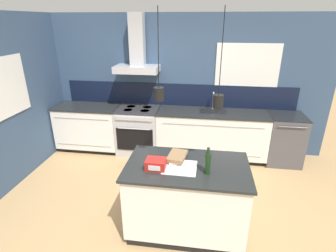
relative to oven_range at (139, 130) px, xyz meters
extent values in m
plane|color=tan|center=(0.73, -1.69, -0.46)|extent=(16.00, 16.00, 0.00)
cube|color=#354C6B|center=(0.73, 0.34, 0.84)|extent=(5.60, 0.06, 2.60)
cube|color=black|center=(0.73, 0.30, 0.67)|extent=(4.42, 0.02, 0.43)
cube|color=white|center=(1.98, 0.30, 1.16)|extent=(1.12, 0.01, 0.96)
cube|color=black|center=(1.98, 0.31, 1.16)|extent=(1.04, 0.01, 0.88)
cube|color=#B5B5BA|center=(0.00, 0.08, 1.18)|extent=(0.80, 0.46, 0.12)
cube|color=#B5B5BA|center=(0.00, 0.17, 1.69)|extent=(0.26, 0.20, 0.90)
cylinder|color=black|center=(0.77, -1.95, 1.75)|extent=(0.01, 0.01, 0.78)
cylinder|color=black|center=(0.77, -1.95, 1.29)|extent=(0.11, 0.11, 0.14)
sphere|color=#F9D18C|center=(0.77, -1.95, 1.29)|extent=(0.06, 0.06, 0.06)
cylinder|color=black|center=(1.39, -1.91, 1.72)|extent=(0.01, 0.01, 0.85)
cylinder|color=black|center=(1.39, -1.91, 1.23)|extent=(0.11, 0.11, 0.14)
sphere|color=#F9D18C|center=(1.39, -1.91, 1.23)|extent=(0.06, 0.06, 0.06)
cube|color=#354C6B|center=(-1.70, -0.99, 0.84)|extent=(0.06, 3.80, 2.60)
cube|color=white|center=(-1.66, -1.14, 1.09)|extent=(0.01, 0.76, 0.88)
cube|color=black|center=(-1.66, -1.14, 1.09)|extent=(0.01, 0.68, 0.80)
cube|color=black|center=(-1.02, 0.03, -0.41)|extent=(1.19, 0.56, 0.09)
cube|color=white|center=(-1.02, 0.00, 0.03)|extent=(1.22, 0.62, 0.79)
cube|color=gray|center=(-1.02, -0.31, 0.30)|extent=(1.08, 0.01, 0.01)
cube|color=gray|center=(-1.02, -0.31, -0.25)|extent=(1.08, 0.01, 0.01)
cube|color=#232626|center=(-1.02, 0.00, 0.44)|extent=(1.25, 0.64, 0.03)
cube|color=black|center=(1.41, 0.03, -0.41)|extent=(1.94, 0.56, 0.09)
cube|color=white|center=(1.41, 0.00, 0.03)|extent=(2.00, 0.62, 0.79)
cube|color=gray|center=(1.41, -0.31, 0.30)|extent=(1.76, 0.01, 0.01)
cube|color=gray|center=(1.41, -0.31, -0.25)|extent=(1.76, 0.01, 0.01)
cube|color=#232626|center=(1.41, 0.00, 0.44)|extent=(2.03, 0.64, 0.03)
cube|color=#262628|center=(1.41, 0.05, 0.45)|extent=(0.48, 0.34, 0.01)
cylinder|color=#B5B5BA|center=(1.41, 0.18, 0.61)|extent=(0.02, 0.02, 0.31)
sphere|color=#B5B5BA|center=(1.41, 0.18, 0.77)|extent=(0.03, 0.03, 0.03)
cylinder|color=#B5B5BA|center=(1.41, 0.12, 0.75)|extent=(0.02, 0.12, 0.02)
cube|color=#B5B5BA|center=(0.00, 0.00, -0.02)|extent=(0.80, 0.62, 0.87)
cube|color=black|center=(0.00, -0.31, -0.06)|extent=(0.69, 0.02, 0.44)
cylinder|color=#B5B5BA|center=(0.00, -0.34, 0.17)|extent=(0.60, 0.02, 0.02)
cube|color=#B5B5BA|center=(0.00, -0.32, 0.36)|extent=(0.69, 0.02, 0.07)
cube|color=#2D2D30|center=(0.00, 0.00, 0.43)|extent=(0.80, 0.60, 0.04)
cylinder|color=black|center=(-0.16, 0.11, 0.45)|extent=(0.17, 0.17, 0.00)
cylinder|color=black|center=(0.16, 0.11, 0.45)|extent=(0.17, 0.17, 0.00)
cylinder|color=black|center=(-0.16, -0.10, 0.45)|extent=(0.17, 0.17, 0.00)
cylinder|color=black|center=(0.16, -0.10, 0.45)|extent=(0.17, 0.17, 0.00)
cube|color=#4C4C51|center=(2.72, 0.00, -0.01)|extent=(0.61, 0.62, 0.89)
cube|color=black|center=(2.72, 0.00, 0.44)|extent=(0.61, 0.62, 0.02)
cylinder|color=#4C4C51|center=(2.72, -0.33, 0.36)|extent=(0.46, 0.02, 0.02)
cube|color=black|center=(1.10, -1.96, -0.41)|extent=(1.33, 0.78, 0.09)
cube|color=white|center=(1.10, -1.96, 0.03)|extent=(1.38, 0.81, 0.79)
cube|color=#232626|center=(1.10, -1.96, 0.44)|extent=(1.43, 0.86, 0.03)
cylinder|color=#193319|center=(1.32, -2.09, 0.58)|extent=(0.07, 0.07, 0.24)
cylinder|color=#193319|center=(1.32, -2.09, 0.73)|extent=(0.03, 0.03, 0.06)
cylinder|color=#262628|center=(1.32, -2.09, 0.76)|extent=(0.03, 0.03, 0.01)
cube|color=silver|center=(0.96, -1.86, 0.47)|extent=(0.20, 0.27, 0.03)
cube|color=olive|center=(0.96, -1.85, 0.51)|extent=(0.24, 0.33, 0.04)
cube|color=red|center=(0.75, -2.08, 0.51)|extent=(0.22, 0.18, 0.12)
cube|color=white|center=(0.75, -2.17, 0.51)|extent=(0.13, 0.01, 0.06)
cube|color=silver|center=(1.01, -2.02, 0.46)|extent=(0.38, 0.35, 0.01)
camera|label=1|loc=(1.25, -4.60, 2.02)|focal=28.00mm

